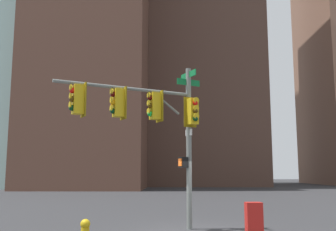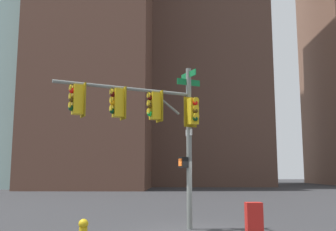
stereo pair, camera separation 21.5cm
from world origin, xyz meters
name	(u,v)px [view 1 (the left image)]	position (x,y,z in m)	size (l,w,h in m)	color
ground_plane	(194,230)	(0.00, 0.00, 0.00)	(200.00, 200.00, 0.00)	#2D2D30
signal_pole_assembly	(152,116)	(-0.60, 1.51, 4.14)	(2.97, 5.06, 6.13)	slate
newspaper_box	(254,218)	(-0.71, -2.07, 0.53)	(0.44, 0.56, 1.05)	red
building_brick_nearside	(99,51)	(41.37, 11.59, 20.10)	(26.47, 14.81, 40.20)	brown
building_brick_midblock	(196,39)	(49.20, -3.47, 24.63)	(18.80, 19.59, 49.27)	#4C3328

